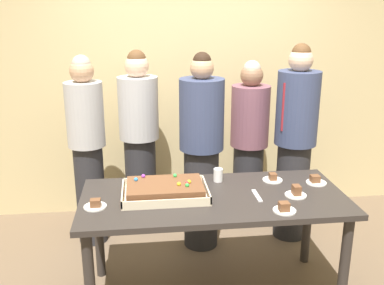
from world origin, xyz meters
TOP-DOWN VIEW (x-y plane):
  - interior_back_panel at (0.00, 1.60)m, footprint 8.00×0.12m
  - party_table at (0.00, 0.00)m, footprint 1.86×0.84m
  - sheet_cake at (-0.34, 0.04)m, footprint 0.60×0.42m
  - plated_slice_near_left at (0.41, -0.30)m, footprint 0.15×0.15m
  - plated_slice_near_right at (-0.81, -0.10)m, footprint 0.15×0.15m
  - plated_slice_far_left at (0.80, 0.13)m, footprint 0.15×0.15m
  - plated_slice_far_right at (0.57, -0.07)m, footprint 0.15×0.15m
  - plated_slice_center_front at (0.49, 0.22)m, footprint 0.15×0.15m
  - drink_cup_nearest at (0.08, 0.26)m, footprint 0.07×0.07m
  - cake_server_utensil at (0.30, -0.04)m, footprint 0.03×0.20m
  - person_serving_front at (0.53, 1.12)m, footprint 0.36×0.36m
  - person_green_shirt_behind at (0.86, 0.79)m, footprint 0.37×0.37m
  - person_striped_tie_right at (-0.51, 1.12)m, footprint 0.36×0.36m
  - person_far_right_suit at (-0.96, 0.91)m, footprint 0.32×0.32m
  - person_left_edge_reaching at (0.01, 0.73)m, footprint 0.38×0.38m

SIDE VIEW (x-z plane):
  - party_table at x=0.00m, z-range 0.30..1.10m
  - cake_server_utensil at x=0.30m, z-range 0.80..0.80m
  - plated_slice_center_front at x=0.49m, z-range 0.78..0.84m
  - plated_slice_near_right at x=-0.81m, z-range 0.78..0.84m
  - plated_slice_far_left at x=0.80m, z-range 0.78..0.85m
  - plated_slice_near_left at x=0.41m, z-range 0.78..0.85m
  - plated_slice_far_right at x=0.57m, z-range 0.78..0.86m
  - person_serving_front at x=0.53m, z-range 0.02..1.63m
  - sheet_cake at x=-0.34m, z-range 0.78..0.90m
  - drink_cup_nearest at x=0.08m, z-range 0.80..0.90m
  - person_left_edge_reaching at x=0.01m, z-range 0.02..1.75m
  - person_striped_tie_right at x=-0.51m, z-range 0.03..1.74m
  - person_far_right_suit at x=-0.96m, z-range 0.04..1.73m
  - person_green_shirt_behind at x=0.86m, z-range 0.03..1.81m
  - interior_back_panel at x=0.00m, z-range 0.00..3.00m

